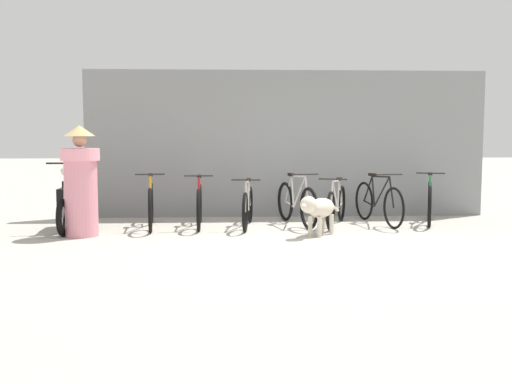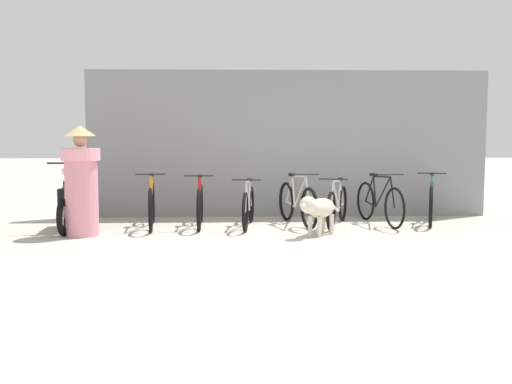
# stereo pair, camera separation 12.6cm
# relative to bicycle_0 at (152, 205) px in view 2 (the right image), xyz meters

# --- Properties ---
(ground_plane) EXTENTS (60.00, 60.00, 0.00)m
(ground_plane) POSITION_rel_bicycle_0_xyz_m (2.35, -1.72, -0.37)
(ground_plane) COLOR #B7B2A5
(shop_wall_back) EXTENTS (7.38, 0.20, 2.69)m
(shop_wall_back) POSITION_rel_bicycle_0_xyz_m (2.35, 1.31, 0.97)
(shop_wall_back) COLOR gray
(shop_wall_back) RESTS_ON ground
(bicycle_0) EXTENTS (0.46, 1.71, 0.91)m
(bicycle_0) POSITION_rel_bicycle_0_xyz_m (0.00, 0.00, 0.00)
(bicycle_0) COLOR black
(bicycle_0) RESTS_ON ground
(bicycle_1) EXTENTS (0.46, 1.64, 0.88)m
(bicycle_1) POSITION_rel_bicycle_0_xyz_m (0.79, 0.07, -0.01)
(bicycle_1) COLOR black
(bicycle_1) RESTS_ON ground
(bicycle_2) EXTENTS (0.46, 1.66, 0.82)m
(bicycle_2) POSITION_rel_bicycle_0_xyz_m (1.59, -0.00, -0.04)
(bicycle_2) COLOR black
(bicycle_2) RESTS_ON ground
(bicycle_3) EXTENTS (0.58, 1.71, 0.89)m
(bicycle_3) POSITION_rel_bicycle_0_xyz_m (2.42, 0.19, -0.01)
(bicycle_3) COLOR black
(bicycle_3) RESTS_ON ground
(bicycle_4) EXTENTS (0.67, 1.64, 0.82)m
(bicycle_4) POSITION_rel_bicycle_0_xyz_m (3.08, 0.10, -0.03)
(bicycle_4) COLOR black
(bicycle_4) RESTS_ON ground
(bicycle_5) EXTENTS (0.52, 1.74, 0.89)m
(bicycle_5) POSITION_rel_bicycle_0_xyz_m (3.82, 0.22, -0.00)
(bicycle_5) COLOR black
(bicycle_5) RESTS_ON ground
(bicycle_6) EXTENTS (0.63, 1.60, 0.90)m
(bicycle_6) POSITION_rel_bicycle_0_xyz_m (4.73, 0.27, -0.01)
(bicycle_6) COLOR black
(bicycle_6) RESTS_ON ground
(motorcycle) EXTENTS (0.58, 1.90, 1.10)m
(motorcycle) POSITION_rel_bicycle_0_xyz_m (-1.25, -0.09, 0.07)
(motorcycle) COLOR black
(motorcycle) RESTS_ON ground
(stray_dog) EXTENTS (0.76, 0.85, 0.63)m
(stray_dog) POSITION_rel_bicycle_0_xyz_m (2.62, -0.92, 0.04)
(stray_dog) COLOR beige
(stray_dog) RESTS_ON ground
(person_in_robes) EXTENTS (0.81, 0.81, 1.66)m
(person_in_robes) POSITION_rel_bicycle_0_xyz_m (-0.94, -0.76, 0.46)
(person_in_robes) COLOR pink
(person_in_robes) RESTS_ON ground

